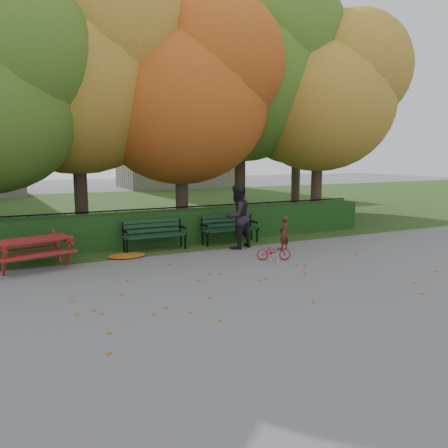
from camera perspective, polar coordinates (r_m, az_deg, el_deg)
name	(u,v)px	position (r m, az deg, el deg)	size (l,w,h in m)	color
ground	(259,276)	(9.92, 4.53, -6.82)	(90.00, 90.00, 0.00)	slate
grass_strip	(119,209)	(22.90, -13.49, 1.94)	(90.00, 90.00, 0.00)	#233C13
building_right	(174,116)	(38.58, -6.54, 13.78)	(9.00, 6.00, 12.00)	#ABA088
hedge	(186,226)	(13.79, -4.94, -0.24)	(13.00, 0.90, 1.00)	black
iron_fence	(178,221)	(14.53, -6.08, 0.35)	(14.00, 0.04, 1.02)	black
tree_b	(87,70)	(15.40, -17.42, 18.68)	(6.72, 6.40, 8.79)	#30221B
tree_c	(192,92)	(15.43, -4.18, 16.86)	(6.30, 6.00, 8.00)	#30221B
tree_d	(252,70)	(18.05, 3.73, 19.41)	(7.14, 6.80, 9.58)	#30221B
tree_e	(330,93)	(18.19, 13.65, 16.24)	(6.09, 5.80, 8.16)	#30221B
tree_g	(306,100)	(22.46, 10.68, 15.63)	(6.30, 6.00, 8.55)	#30221B
bench_left	(154,232)	(12.63, -9.15, -1.08)	(1.80, 0.57, 0.88)	black
bench_right	(229,226)	(13.50, 0.64, -0.32)	(1.80, 0.57, 0.88)	black
picnic_table	(32,245)	(11.43, -23.79, -2.56)	(1.98, 1.75, 0.82)	maroon
leaf_pile	(127,256)	(12.02, -12.58, -4.04)	(1.02, 0.71, 0.07)	maroon
leaf_scatter	(252,273)	(10.17, 3.67, -6.38)	(9.00, 5.70, 0.01)	maroon
child	(284,233)	(12.60, 7.83, -1.20)	(0.36, 0.24, 0.98)	#3D1E13
adult	(237,216)	(12.68, 1.74, 0.99)	(0.91, 0.71, 1.88)	black
bicycle	(274,251)	(11.41, 6.51, -3.57)	(0.31, 0.88, 0.46)	maroon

